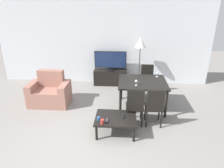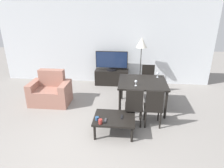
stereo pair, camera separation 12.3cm
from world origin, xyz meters
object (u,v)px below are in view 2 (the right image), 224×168
object	(u,v)px
coffee_table	(114,119)
dining_chair_near_right	(154,106)
remote_primary	(122,117)
dining_chair_near	(134,105)
tv	(112,61)
dining_table	(142,84)
floor_lamp	(142,45)
wine_glass_center	(136,82)
wine_glass_left	(158,74)
armchair	(51,92)
remote_secondary	(105,120)
dining_chair_far	(148,79)
cup_colored_far	(100,122)
tv_stand	(112,77)
cup_white_near	(97,118)

from	to	relation	value
coffee_table	dining_chair_near_right	bearing A→B (deg)	20.92
coffee_table	dining_chair_near_right	xyz separation A→B (m)	(0.84, 0.32, 0.18)
remote_primary	dining_chair_near	bearing A→B (deg)	49.69
tv	dining_table	size ratio (longest dim) A/B	0.87
tv	remote_primary	distance (m)	2.82
floor_lamp	wine_glass_center	size ratio (longest dim) A/B	11.27
dining_chair_near_right	wine_glass_left	xyz separation A→B (m)	(0.20, 1.20, 0.35)
armchair	dining_chair_near_right	distance (m)	2.86
coffee_table	floor_lamp	xyz separation A→B (m)	(0.62, 2.58, 1.09)
remote_secondary	wine_glass_center	world-z (taller)	wine_glass_center
dining_chair_far	cup_colored_far	xyz separation A→B (m)	(-1.09, -2.28, -0.09)
dining_chair_far	dining_chair_near	bearing A→B (deg)	-104.02
coffee_table	remote_primary	size ratio (longest dim) A/B	5.76
cup_colored_far	remote_secondary	bearing A→B (deg)	51.95
dining_chair_far	floor_lamp	size ratio (longest dim) A/B	0.56
armchair	dining_chair_near_right	xyz separation A→B (m)	(2.71, -0.90, 0.19)
dining_chair_near_right	wine_glass_center	xyz separation A→B (m)	(-0.39, 0.55, 0.35)
coffee_table	wine_glass_center	bearing A→B (deg)	62.94
remote_primary	wine_glass_center	distance (m)	1.02
armchair	dining_chair_near	xyz separation A→B (m)	(2.28, -0.90, 0.19)
tv_stand	wine_glass_left	distance (m)	1.93
armchair	cup_colored_far	distance (m)	2.20
dining_table	cup_colored_far	world-z (taller)	dining_table
tv_stand	tv	world-z (taller)	tv
armchair	tv	size ratio (longest dim) A/B	1.01
coffee_table	cup_white_near	bearing A→B (deg)	-159.37
floor_lamp	remote_secondary	distance (m)	3.03
tv	remote_secondary	distance (m)	2.95
floor_lamp	cup_colored_far	size ratio (longest dim) A/B	16.86
armchair	dining_chair_near	bearing A→B (deg)	-21.61
tv_stand	cup_colored_far	world-z (taller)	tv_stand
tv	remote_primary	bearing A→B (deg)	-80.10
tv	cup_colored_far	xyz separation A→B (m)	(0.07, -3.02, -0.42)
dining_chair_near	wine_glass_left	world-z (taller)	dining_chair_near
cup_white_near	wine_glass_center	world-z (taller)	wine_glass_center
wine_glass_left	wine_glass_center	size ratio (longest dim) A/B	1.00
dining_chair_near	floor_lamp	size ratio (longest dim) A/B	0.56
wine_glass_left	remote_primary	bearing A→B (deg)	-120.35
tv_stand	remote_primary	distance (m)	2.79
floor_lamp	remote_secondary	world-z (taller)	floor_lamp
dining_table	dining_chair_near	world-z (taller)	dining_chair_near
tv_stand	coffee_table	size ratio (longest dim) A/B	1.28
remote_secondary	wine_glass_center	distance (m)	1.28
armchair	coffee_table	bearing A→B (deg)	-33.16
tv_stand	tv	distance (m)	0.58
coffee_table	cup_colored_far	world-z (taller)	cup_colored_far
dining_table	remote_primary	world-z (taller)	dining_table
armchair	cup_colored_far	xyz separation A→B (m)	(1.62, -1.48, 0.10)
tv_stand	dining_chair_near_right	bearing A→B (deg)	-64.62
tv_stand	floor_lamp	distance (m)	1.51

